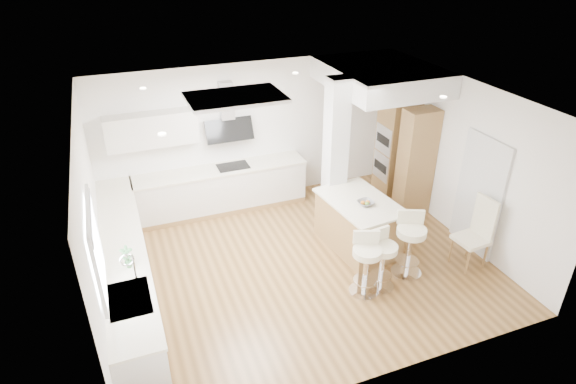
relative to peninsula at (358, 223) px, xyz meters
name	(u,v)px	position (x,y,z in m)	size (l,w,h in m)	color
ground	(300,263)	(-1.13, -0.12, -0.46)	(6.00, 6.00, 0.00)	olive
ceiling	(300,263)	(-1.13, -0.12, -0.46)	(6.00, 5.00, 0.02)	white
wall_back	(252,133)	(-1.13, 2.38, 0.94)	(6.00, 0.04, 2.80)	white
wall_left	(94,228)	(-4.13, -0.12, 0.94)	(0.04, 5.00, 2.80)	white
wall_right	(461,160)	(1.87, -0.12, 0.94)	(0.04, 5.00, 2.80)	white
skylight	(236,97)	(-1.92, 0.48, 2.31)	(4.10, 2.10, 0.06)	silver
window_left	(95,245)	(-4.09, -1.02, 1.23)	(0.06, 1.28, 1.07)	silver
doorway_right	(479,196)	(1.84, -0.72, 0.54)	(0.05, 1.00, 2.10)	#474038
counter_left	(127,269)	(-3.83, 0.11, 0.00)	(0.63, 4.50, 1.35)	#9F7744
counter_back	(212,179)	(-2.05, 2.11, 0.23)	(3.62, 0.63, 2.50)	#9F7744
pillar	(335,156)	(-0.08, 0.83, 0.94)	(0.35, 0.35, 2.80)	silver
soffit	(380,76)	(0.97, 1.28, 2.14)	(1.78, 2.20, 0.40)	white
oven_column	(403,154)	(1.54, 1.11, 0.59)	(0.63, 1.21, 2.10)	#9F7744
peninsula	(358,223)	(0.00, 0.00, 0.00)	(1.15, 1.60, 0.98)	#9F7744
bar_stool_a	(366,261)	(-0.48, -1.12, 0.11)	(0.58, 0.58, 1.01)	white
bar_stool_b	(382,257)	(-0.20, -1.10, 0.09)	(0.49, 0.49, 0.99)	white
bar_stool_c	(410,241)	(0.39, -0.96, 0.15)	(0.64, 0.64, 1.08)	white
dining_chair	(477,230)	(1.55, -1.13, 0.19)	(0.51, 0.51, 1.22)	#EDE4C1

